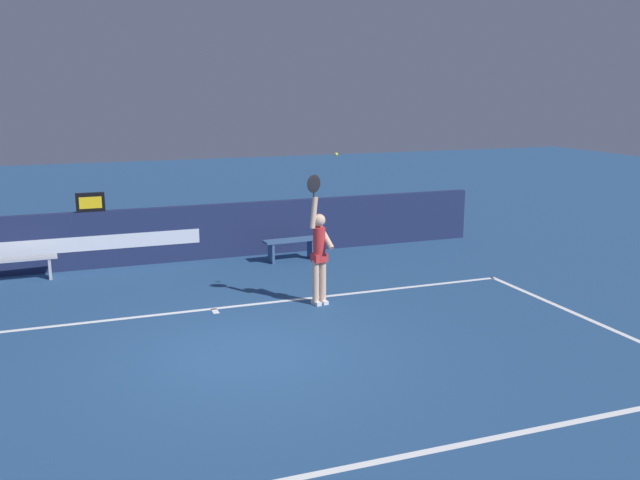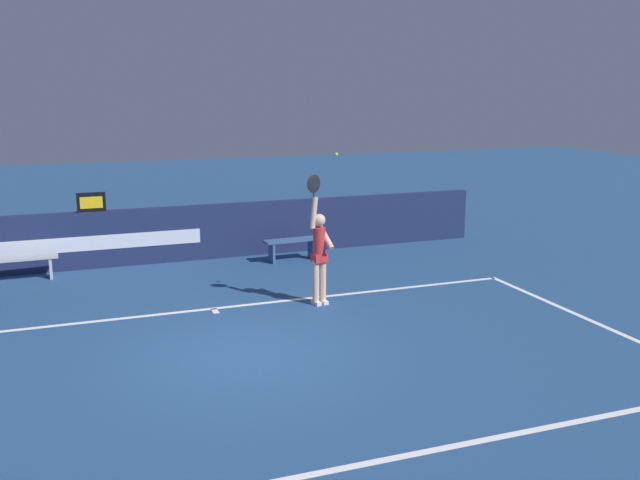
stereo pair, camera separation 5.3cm
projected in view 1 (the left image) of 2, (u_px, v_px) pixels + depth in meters
The scene contains 8 objects.
ground_plane at pixel (245, 353), 10.75m from camera, with size 60.00×60.00×0.00m, color navy.
court_lines at pixel (255, 368), 10.19m from camera, with size 12.38×6.09×0.00m.
back_wall at pixel (178, 234), 16.34m from camera, with size 15.47×0.20×1.31m.
speed_display at pixel (90, 202), 15.50m from camera, with size 0.62×0.14×0.42m.
tennis_player at pixel (319, 251), 12.98m from camera, with size 0.48×0.48×2.50m.
tennis_ball at pixel (336, 154), 12.53m from camera, with size 0.07×0.07×0.07m.
courtside_bench_near at pixel (291, 245), 16.43m from camera, with size 1.35×0.45×0.52m.
courtside_bench_far at pixel (22, 263), 14.71m from camera, with size 1.42×0.40×0.51m.
Camera 1 is at (-2.43, -9.90, 4.03)m, focal length 38.91 mm.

